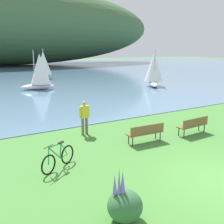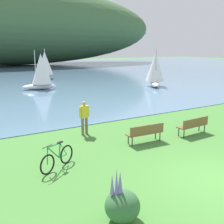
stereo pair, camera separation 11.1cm
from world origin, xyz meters
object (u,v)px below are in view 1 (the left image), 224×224
object	(u,v)px
bicycle_leaning_near_bench	(58,158)
sailboat_toward_hillside	(40,71)
person_at_shoreline	(84,116)
park_bench_near_camera	(146,132)
sailboat_mid_bay	(44,65)
sailboat_nearest_to_shore	(154,69)
park_bench_further_along	(193,124)

from	to	relation	value
bicycle_leaning_near_bench	sailboat_toward_hillside	xyz separation A→B (m)	(5.32, 19.19, 1.54)
bicycle_leaning_near_bench	person_at_shoreline	world-z (taller)	person_at_shoreline
park_bench_near_camera	sailboat_mid_bay	xyz separation A→B (m)	(4.42, 28.31, 1.48)
sailboat_nearest_to_shore	sailboat_mid_bay	size ratio (longest dim) A/B	0.98
sailboat_nearest_to_shore	sailboat_toward_hillside	xyz separation A→B (m)	(-11.65, 4.28, -0.03)
park_bench_near_camera	person_at_shoreline	world-z (taller)	person_at_shoreline
park_bench_near_camera	person_at_shoreline	xyz separation A→B (m)	(-1.84, 2.57, 0.46)
bicycle_leaning_near_bench	person_at_shoreline	bearing A→B (deg)	50.43
sailboat_nearest_to_shore	park_bench_further_along	bearing A→B (deg)	-123.64
sailboat_nearest_to_shore	sailboat_mid_bay	world-z (taller)	sailboat_mid_bay
sailboat_nearest_to_shore	person_at_shoreline	bearing A→B (deg)	-140.67
park_bench_near_camera	bicycle_leaning_near_bench	bearing A→B (deg)	-173.02
park_bench_further_along	bicycle_leaning_near_bench	world-z (taller)	bicycle_leaning_near_bench
person_at_shoreline	sailboat_mid_bay	world-z (taller)	sailboat_mid_bay
park_bench_near_camera	park_bench_further_along	distance (m)	2.82
bicycle_leaning_near_bench	sailboat_toward_hillside	bearing A→B (deg)	74.51
sailboat_mid_bay	park_bench_near_camera	bearing A→B (deg)	-98.87
park_bench_near_camera	sailboat_toward_hillside	distance (m)	18.72
person_at_shoreline	sailboat_nearest_to_shore	bearing A→B (deg)	39.33
person_at_shoreline	sailboat_mid_bay	distance (m)	26.51
person_at_shoreline	sailboat_toward_hillside	bearing A→B (deg)	80.30
park_bench_further_along	person_at_shoreline	xyz separation A→B (m)	(-4.65, 2.85, 0.46)
park_bench_further_along	bicycle_leaning_near_bench	size ratio (longest dim) A/B	1.16
sailboat_mid_bay	sailboat_toward_hillside	size ratio (longest dim) A/B	1.03
park_bench_further_along	sailboat_toward_hillside	size ratio (longest dim) A/B	0.45
sailboat_toward_hillside	park_bench_further_along	bearing A→B (deg)	-84.26
bicycle_leaning_near_bench	sailboat_mid_bay	bearing A→B (deg)	72.98
sailboat_mid_bay	sailboat_toward_hillside	distance (m)	10.28
park_bench_near_camera	sailboat_nearest_to_shore	xyz separation A→B (m)	(12.55, 14.36, 1.45)
bicycle_leaning_near_bench	sailboat_toward_hillside	world-z (taller)	sailboat_toward_hillside
person_at_shoreline	park_bench_further_along	bearing A→B (deg)	-31.49
park_bench_further_along	sailboat_toward_hillside	world-z (taller)	sailboat_toward_hillside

